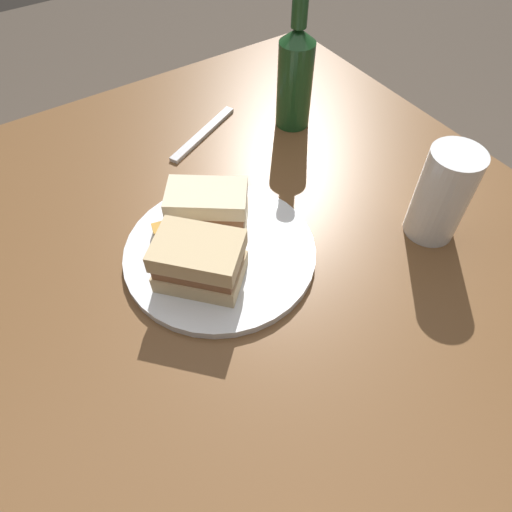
% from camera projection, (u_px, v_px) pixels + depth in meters
% --- Properties ---
extents(ground_plane, '(6.00, 6.00, 0.00)m').
position_uv_depth(ground_plane, '(276.00, 446.00, 1.18)').
color(ground_plane, '#4C4238').
extents(dining_table, '(1.19, 0.90, 0.72)m').
position_uv_depth(dining_table, '(282.00, 390.00, 0.90)').
color(dining_table, brown).
rests_on(dining_table, ground).
extents(plate, '(0.27, 0.27, 0.01)m').
position_uv_depth(plate, '(220.00, 252.00, 0.65)').
color(plate, white).
rests_on(plate, dining_table).
extents(sandwich_half_left, '(0.12, 0.13, 0.06)m').
position_uv_depth(sandwich_half_left, '(208.00, 208.00, 0.65)').
color(sandwich_half_left, beige).
rests_on(sandwich_half_left, plate).
extents(sandwich_half_right, '(0.13, 0.13, 0.07)m').
position_uv_depth(sandwich_half_right, '(199.00, 261.00, 0.59)').
color(sandwich_half_right, '#CCB284').
rests_on(sandwich_half_right, plate).
extents(potato_wedge_front, '(0.04, 0.05, 0.02)m').
position_uv_depth(potato_wedge_front, '(178.00, 273.00, 0.61)').
color(potato_wedge_front, '#B77F33').
rests_on(potato_wedge_front, plate).
extents(potato_wedge_middle, '(0.03, 0.05, 0.02)m').
position_uv_depth(potato_wedge_middle, '(170.00, 229.00, 0.66)').
color(potato_wedge_middle, gold).
rests_on(potato_wedge_middle, plate).
extents(potato_wedge_back, '(0.03, 0.05, 0.02)m').
position_uv_depth(potato_wedge_back, '(204.00, 233.00, 0.65)').
color(potato_wedge_back, '#AD702D').
rests_on(potato_wedge_back, plate).
extents(potato_wedge_left_edge, '(0.04, 0.04, 0.02)m').
position_uv_depth(potato_wedge_left_edge, '(189.00, 247.00, 0.64)').
color(potato_wedge_left_edge, '#AD702D').
rests_on(potato_wedge_left_edge, plate).
extents(pint_glass, '(0.07, 0.07, 0.14)m').
position_uv_depth(pint_glass, '(440.00, 199.00, 0.64)').
color(pint_glass, white).
rests_on(pint_glass, dining_table).
extents(cider_bottle, '(0.06, 0.06, 0.24)m').
position_uv_depth(cider_bottle, '(295.00, 75.00, 0.78)').
color(cider_bottle, '#19421E').
rests_on(cider_bottle, dining_table).
extents(fork, '(0.09, 0.17, 0.01)m').
position_uv_depth(fork, '(203.00, 133.00, 0.83)').
color(fork, silver).
rests_on(fork, dining_table).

